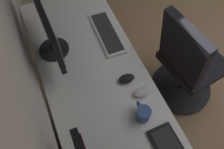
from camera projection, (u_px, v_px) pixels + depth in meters
wall_back at (13, 146)px, 0.67m from camera, size 4.45×0.10×2.60m
desk at (105, 101)px, 1.44m from camera, size 1.95×0.64×0.73m
drawer_pedestal at (110, 140)px, 1.63m from camera, size 0.40×0.51×0.69m
monitor_primary at (47, 26)px, 1.37m from camera, size 0.57×0.20×0.39m
keyboard_main at (107, 33)px, 1.63m from camera, size 0.42×0.15×0.02m
mouse_main at (142, 92)px, 1.38m from camera, size 0.06×0.10×0.03m
mouse_spare at (126, 79)px, 1.43m from camera, size 0.06×0.10×0.03m
coffee_mug at (143, 114)px, 1.28m from camera, size 0.12×0.08×0.09m
office_chair at (186, 66)px, 1.82m from camera, size 0.56×0.58×0.97m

